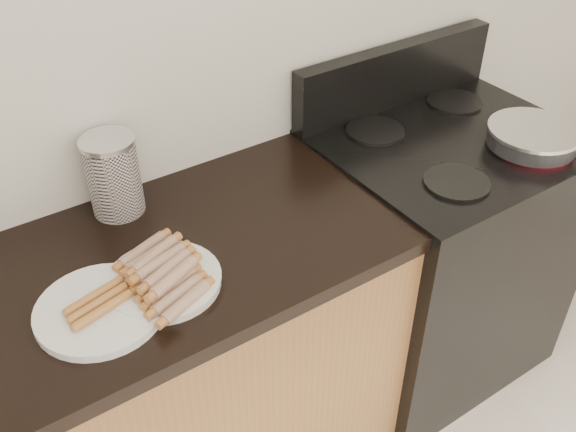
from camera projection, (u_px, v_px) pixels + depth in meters
wall_back at (154, 35)px, 1.55m from camera, size 4.00×0.04×2.60m
stove at (434, 255)px, 2.20m from camera, size 0.76×0.65×0.91m
stove_panel at (395, 75)px, 2.05m from camera, size 0.76×0.06×0.20m
burner_near_left at (457, 182)px, 1.73m from camera, size 0.18×0.18×0.01m
burner_near_right at (539, 146)px, 1.88m from camera, size 0.18×0.18×0.01m
burner_far_left at (375, 131)px, 1.96m from camera, size 0.18×0.18×0.01m
burner_far_right at (454, 102)px, 2.11m from camera, size 0.18×0.18×0.01m
frying_pan at (534, 137)px, 1.86m from camera, size 0.26×0.45×0.05m
main_plate at (164, 282)px, 1.43m from camera, size 0.33×0.33×0.02m
side_plate at (100, 310)px, 1.36m from camera, size 0.31×0.31×0.02m
hotdog_pile at (163, 272)px, 1.41m from camera, size 0.13×0.28×0.05m
plain_sausages at (98, 303)px, 1.35m from camera, size 0.13×0.10×0.02m
canister at (113, 175)px, 1.60m from camera, size 0.14×0.14×0.21m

